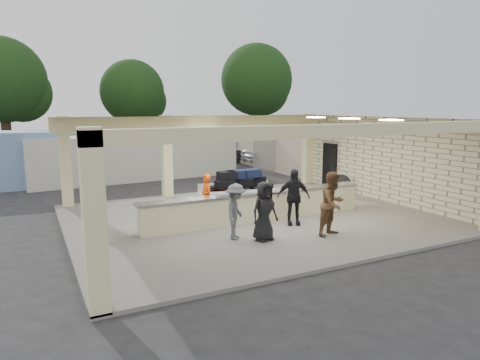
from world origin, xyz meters
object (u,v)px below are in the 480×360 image
luggage_cart (239,190)px  passenger_d (264,211)px  car_white_a (279,153)px  drum_fan (342,183)px  baggage_counter (258,206)px  passenger_c (236,212)px  baggage_handler (206,197)px  passenger_a (333,204)px  car_white_b (290,151)px  container_white (137,157)px  car_dark (218,153)px  passenger_b (293,197)px

luggage_cart → passenger_d: bearing=-95.3°
car_white_a → drum_fan: bearing=154.9°
baggage_counter → luggage_cart: size_ratio=2.79×
passenger_c → car_white_a: size_ratio=0.32×
baggage_handler → luggage_cart: bearing=100.0°
baggage_handler → passenger_d: bearing=14.2°
passenger_a → car_white_b: passenger_a is taller
luggage_cart → container_white: bearing=105.4°
luggage_cart → car_white_b: 17.22m
car_white_a → container_white: size_ratio=0.46×
car_dark → car_white_a: bearing=-103.3°
drum_fan → passenger_a: passenger_a is taller
passenger_c → drum_fan: bearing=-24.0°
luggage_cart → passenger_a: 3.72m
baggage_handler → passenger_b: size_ratio=0.86×
container_white → car_white_b: bearing=12.5°
container_white → luggage_cart: bearing=-86.4°
passenger_b → container_white: size_ratio=0.17×
passenger_a → container_white: container_white is taller
passenger_a → passenger_b: bearing=89.2°
baggage_counter → passenger_b: size_ratio=4.47×
passenger_b → drum_fan: bearing=56.6°
passenger_d → car_white_a: size_ratio=0.34×
car_white_b → car_dark: bearing=107.5°
passenger_a → passenger_c: bearing=145.1°
luggage_cart → passenger_d: 3.06m
passenger_d → car_white_b: (11.57, 16.32, -0.31)m
drum_fan → passenger_c: (-6.90, -3.59, 0.29)m
passenger_a → car_dark: 18.23m
drum_fan → container_white: size_ratio=0.09×
passenger_a → passenger_c: 2.91m
baggage_counter → passenger_a: (1.20, -2.43, 0.47)m
drum_fan → car_dark: size_ratio=0.23×
container_white → passenger_a: bearing=-82.6°
luggage_cart → drum_fan: luggage_cart is taller
baggage_handler → passenger_a: (2.73, -3.23, 0.17)m
drum_fan → passenger_d: size_ratio=0.57×
passenger_b → container_white: 11.92m
baggage_counter → luggage_cart: luggage_cart is taller
drum_fan → car_white_b: bearing=106.1°
car_white_a → passenger_b: bearing=142.7°
baggage_counter → passenger_c: 2.16m
luggage_cart → passenger_b: passenger_b is taller
passenger_a → container_white: (-2.65, 13.20, 0.14)m
passenger_c → car_dark: passenger_c is taller
passenger_c → baggage_handler: bearing=38.2°
passenger_c → car_white_b: passenger_c is taller
passenger_c → car_dark: bearing=16.4°
passenger_b → passenger_c: 2.41m
drum_fan → car_white_a: 11.29m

